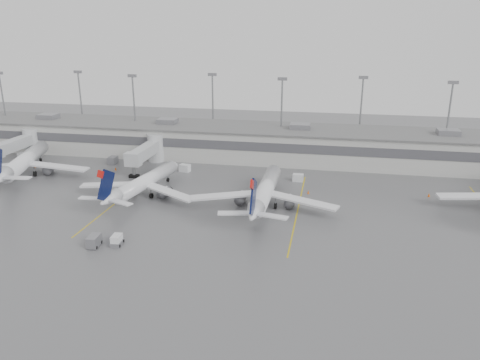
% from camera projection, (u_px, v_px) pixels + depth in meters
% --- Properties ---
extents(ground, '(260.00, 260.00, 0.00)m').
position_uv_depth(ground, '(166.00, 260.00, 68.67)').
color(ground, '#4B4B4D').
rests_on(ground, ground).
extents(terminal, '(152.00, 17.00, 9.45)m').
position_uv_depth(terminal, '(241.00, 142.00, 121.40)').
color(terminal, '#ACACA7').
rests_on(terminal, ground).
extents(light_masts, '(142.40, 8.00, 20.60)m').
position_uv_depth(light_masts, '(246.00, 108.00, 124.33)').
color(light_masts, gray).
rests_on(light_masts, ground).
extents(jet_bridge_left, '(4.00, 17.20, 7.00)m').
position_uv_depth(jet_bridge_left, '(21.00, 144.00, 120.37)').
color(jet_bridge_left, '#ABAEB0').
rests_on(jet_bridge_left, ground).
extents(jet_bridge_right, '(4.00, 17.20, 7.00)m').
position_uv_depth(jet_bridge_right, '(149.00, 150.00, 113.87)').
color(jet_bridge_right, '#ABAEB0').
rests_on(jet_bridge_right, ground).
extents(stand_markings, '(105.25, 40.00, 0.01)m').
position_uv_depth(stand_markings, '(208.00, 202.00, 91.03)').
color(stand_markings, '#C5A80B').
rests_on(stand_markings, ground).
extents(jet_far_left, '(28.99, 33.00, 10.99)m').
position_uv_depth(jet_far_left, '(23.00, 162.00, 106.15)').
color(jet_far_left, silver).
rests_on(jet_far_left, ground).
extents(jet_mid_left, '(25.56, 28.86, 9.39)m').
position_uv_depth(jet_mid_left, '(143.00, 183.00, 93.43)').
color(jet_mid_left, silver).
rests_on(jet_mid_left, ground).
extents(jet_mid_right, '(27.92, 31.27, 10.12)m').
position_uv_depth(jet_mid_right, '(265.00, 191.00, 87.82)').
color(jet_mid_right, silver).
rests_on(jet_mid_right, ground).
extents(baggage_tug, '(1.84, 2.65, 1.62)m').
position_uv_depth(baggage_tug, '(117.00, 241.00, 73.16)').
color(baggage_tug, silver).
rests_on(baggage_tug, ground).
extents(baggage_cart, '(1.84, 2.91, 1.78)m').
position_uv_depth(baggage_cart, '(94.00, 241.00, 72.54)').
color(baggage_cart, slate).
rests_on(baggage_cart, ground).
extents(gse_uld_a, '(2.71, 1.91, 1.84)m').
position_uv_depth(gse_uld_a, '(24.00, 156.00, 119.96)').
color(gse_uld_a, silver).
rests_on(gse_uld_a, ground).
extents(gse_uld_b, '(2.72, 2.11, 1.72)m').
position_uv_depth(gse_uld_b, '(185.00, 168.00, 110.17)').
color(gse_uld_b, silver).
rests_on(gse_uld_b, ground).
extents(gse_uld_c, '(2.33, 1.56, 1.64)m').
position_uv_depth(gse_uld_c, '(298.00, 178.00, 103.25)').
color(gse_uld_c, silver).
rests_on(gse_uld_c, ground).
extents(gse_loader, '(1.97, 3.00, 1.81)m').
position_uv_depth(gse_loader, '(113.00, 160.00, 116.48)').
color(gse_loader, slate).
rests_on(gse_loader, ground).
extents(cone_a, '(0.50, 0.50, 0.80)m').
position_uv_depth(cone_a, '(35.00, 166.00, 113.68)').
color(cone_a, '#E25404').
rests_on(cone_a, ground).
extents(cone_b, '(0.45, 0.45, 0.72)m').
position_uv_depth(cone_b, '(116.00, 169.00, 111.34)').
color(cone_b, '#E25404').
rests_on(cone_b, ground).
extents(cone_c, '(0.44, 0.44, 0.70)m').
position_uv_depth(cone_c, '(308.00, 192.00, 95.77)').
color(cone_c, '#E25404').
rests_on(cone_c, ground).
extents(cone_d, '(0.46, 0.46, 0.73)m').
position_uv_depth(cone_d, '(429.00, 195.00, 94.04)').
color(cone_d, '#E25404').
rests_on(cone_d, ground).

